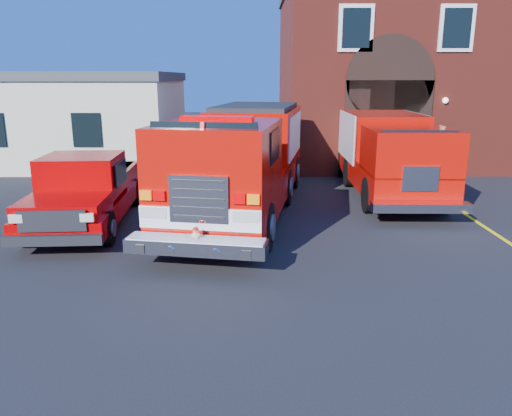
{
  "coord_description": "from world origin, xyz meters",
  "views": [
    {
      "loc": [
        -0.04,
        -11.92,
        4.11
      ],
      "look_at": [
        0.0,
        -1.2,
        1.3
      ],
      "focal_mm": 35.0,
      "sensor_mm": 36.0,
      "label": 1
    }
  ],
  "objects_px": {
    "fire_engine": "(243,159)",
    "pickup_truck": "(87,191)",
    "secondary_truck": "(386,151)",
    "fire_station": "(434,74)",
    "side_building": "(72,117)"
  },
  "relations": [
    {
      "from": "fire_station",
      "to": "side_building",
      "type": "height_order",
      "value": "fire_station"
    },
    {
      "from": "fire_station",
      "to": "side_building",
      "type": "xyz_separation_m",
      "value": [
        -17.99,
        -0.99,
        -2.05
      ]
    },
    {
      "from": "fire_engine",
      "to": "pickup_truck",
      "type": "bearing_deg",
      "value": -163.85
    },
    {
      "from": "fire_station",
      "to": "secondary_truck",
      "type": "xyz_separation_m",
      "value": [
        -4.23,
        -7.87,
        -2.72
      ]
    },
    {
      "from": "fire_engine",
      "to": "pickup_truck",
      "type": "xyz_separation_m",
      "value": [
        -4.45,
        -1.29,
        -0.7
      ]
    },
    {
      "from": "secondary_truck",
      "to": "pickup_truck",
      "type": "bearing_deg",
      "value": -156.98
    },
    {
      "from": "fire_engine",
      "to": "secondary_truck",
      "type": "bearing_deg",
      "value": 28.45
    },
    {
      "from": "pickup_truck",
      "to": "fire_station",
      "type": "bearing_deg",
      "value": 40.85
    },
    {
      "from": "fire_engine",
      "to": "pickup_truck",
      "type": "distance_m",
      "value": 4.68
    },
    {
      "from": "pickup_truck",
      "to": "secondary_truck",
      "type": "distance_m",
      "value": 10.45
    },
    {
      "from": "fire_engine",
      "to": "secondary_truck",
      "type": "relative_size",
      "value": 1.23
    },
    {
      "from": "fire_station",
      "to": "pickup_truck",
      "type": "relative_size",
      "value": 2.4
    },
    {
      "from": "fire_station",
      "to": "pickup_truck",
      "type": "xyz_separation_m",
      "value": [
        -13.83,
        -11.95,
        -3.29
      ]
    },
    {
      "from": "fire_station",
      "to": "fire_engine",
      "type": "distance_m",
      "value": 14.44
    },
    {
      "from": "fire_station",
      "to": "side_building",
      "type": "relative_size",
      "value": 1.49
    }
  ]
}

